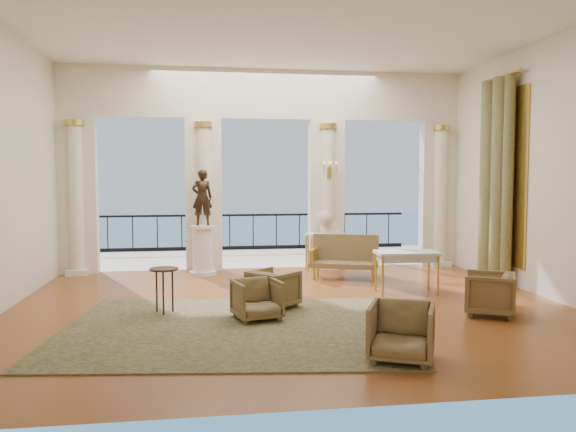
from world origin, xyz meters
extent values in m
plane|color=#542F15|center=(0.00, 0.00, 0.00)|extent=(9.00, 9.00, 0.00)
plane|color=beige|center=(0.00, -4.00, 2.25)|extent=(9.00, 0.00, 9.00)
plane|color=beige|center=(4.50, 0.00, 2.25)|extent=(0.00, 8.00, 8.00)
plane|color=white|center=(0.00, 0.00, 4.50)|extent=(9.00, 9.00, 0.00)
cube|color=beige|center=(0.00, 3.85, 3.95)|extent=(9.00, 0.30, 1.10)
cube|color=beige|center=(-4.10, 3.85, 1.70)|extent=(0.80, 0.30, 3.40)
cylinder|color=beige|center=(-4.10, 3.67, 1.60)|extent=(0.28, 0.28, 3.20)
cylinder|color=gold|center=(-4.10, 3.67, 3.25)|extent=(0.40, 0.40, 0.12)
cube|color=silver|center=(-4.10, 3.67, 0.06)|extent=(0.45, 0.45, 0.12)
cube|color=beige|center=(-1.40, 3.85, 1.70)|extent=(0.80, 0.30, 3.40)
cylinder|color=beige|center=(-1.40, 3.67, 1.60)|extent=(0.28, 0.28, 3.20)
cylinder|color=gold|center=(-1.40, 3.67, 3.25)|extent=(0.40, 0.40, 0.12)
cube|color=silver|center=(-1.40, 3.67, 0.06)|extent=(0.45, 0.45, 0.12)
cube|color=beige|center=(1.40, 3.85, 1.70)|extent=(0.80, 0.30, 3.40)
cylinder|color=beige|center=(1.40, 3.67, 1.60)|extent=(0.28, 0.28, 3.20)
cylinder|color=gold|center=(1.40, 3.67, 3.25)|extent=(0.40, 0.40, 0.12)
cube|color=silver|center=(1.40, 3.67, 0.06)|extent=(0.45, 0.45, 0.12)
cube|color=beige|center=(4.10, 3.85, 1.70)|extent=(0.80, 0.30, 3.40)
cylinder|color=beige|center=(4.10, 3.67, 1.60)|extent=(0.28, 0.28, 3.20)
cylinder|color=gold|center=(4.10, 3.67, 3.25)|extent=(0.40, 0.40, 0.12)
cube|color=silver|center=(4.10, 3.67, 0.06)|extent=(0.45, 0.45, 0.12)
cube|color=beige|center=(0.00, 5.80, -0.05)|extent=(10.00, 3.60, 0.10)
cube|color=black|center=(0.00, 7.40, 1.00)|extent=(9.00, 0.06, 0.06)
cube|color=black|center=(0.00, 7.40, 0.05)|extent=(9.00, 0.06, 0.10)
cylinder|color=black|center=(0.00, 7.40, 0.50)|extent=(0.03, 0.03, 1.00)
cylinder|color=black|center=(-4.10, 7.40, 0.50)|extent=(0.03, 0.03, 1.00)
cylinder|color=black|center=(4.10, 7.40, 0.50)|extent=(0.03, 0.03, 1.00)
cylinder|color=#4C3823|center=(2.00, 6.60, 2.10)|extent=(0.20, 0.20, 4.20)
plane|color=#235A84|center=(0.00, 60.00, -6.00)|extent=(160.00, 160.00, 0.00)
cylinder|color=brown|center=(4.30, 1.05, 2.00)|extent=(0.26, 0.26, 4.00)
cylinder|color=brown|center=(4.26, 1.50, 2.00)|extent=(0.32, 0.32, 4.00)
cylinder|color=brown|center=(4.30, 1.95, 2.00)|extent=(0.26, 0.26, 4.00)
cylinder|color=gold|center=(4.35, 1.50, 4.05)|extent=(0.08, 1.40, 0.08)
cube|color=gold|center=(4.47, 1.50, 2.10)|extent=(0.04, 1.60, 3.40)
cube|color=gold|center=(1.40, 3.53, 2.20)|extent=(0.10, 0.04, 0.25)
cylinder|color=gold|center=(1.26, 3.45, 2.30)|extent=(0.02, 0.02, 0.22)
cylinder|color=gold|center=(1.40, 3.45, 2.30)|extent=(0.02, 0.02, 0.22)
cylinder|color=gold|center=(1.54, 3.45, 2.30)|extent=(0.02, 0.02, 0.22)
cube|color=#293116|center=(-1.00, -1.15, 0.01)|extent=(5.07, 4.16, 0.02)
imported|color=#4F4324|center=(-0.62, -0.71, 0.33)|extent=(0.77, 0.75, 0.66)
imported|color=#4F4324|center=(0.85, -2.80, 0.37)|extent=(0.93, 0.91, 0.74)
imported|color=#4F4324|center=(2.91, -0.94, 0.36)|extent=(0.92, 0.94, 0.73)
imported|color=#4F4324|center=(-0.29, -0.02, 0.34)|extent=(0.91, 0.91, 0.69)
cube|color=#4F4324|center=(1.45, 2.30, 0.30)|extent=(1.47, 1.01, 0.10)
cube|color=#4F4324|center=(1.54, 2.55, 0.63)|extent=(1.30, 0.56, 0.56)
cube|color=gold|center=(0.85, 2.53, 0.49)|extent=(0.27, 0.55, 0.26)
cube|color=gold|center=(2.04, 2.07, 0.49)|extent=(0.27, 0.55, 0.26)
cylinder|color=gold|center=(0.82, 2.30, 0.13)|extent=(0.05, 0.05, 0.25)
cylinder|color=gold|center=(1.92, 1.88, 0.13)|extent=(0.05, 0.05, 0.25)
cylinder|color=gold|center=(0.98, 2.72, 0.13)|extent=(0.05, 0.05, 0.25)
cylinder|color=gold|center=(2.08, 2.30, 0.13)|extent=(0.05, 0.05, 0.25)
cube|color=silver|center=(2.23, 0.80, 0.74)|extent=(1.14, 0.67, 0.05)
cylinder|color=gold|center=(1.72, 0.58, 0.35)|extent=(0.04, 0.04, 0.71)
cylinder|color=gold|center=(2.72, 0.52, 0.35)|extent=(0.04, 0.04, 0.71)
cylinder|color=gold|center=(1.74, 1.08, 0.35)|extent=(0.04, 0.04, 0.71)
cylinder|color=gold|center=(2.75, 1.02, 0.35)|extent=(0.04, 0.04, 0.71)
cylinder|color=silver|center=(-1.43, 3.28, 0.04)|extent=(0.58, 0.58, 0.08)
cylinder|color=silver|center=(-1.43, 3.28, 0.54)|extent=(0.43, 0.43, 0.93)
cylinder|color=silver|center=(-1.43, 3.28, 1.04)|extent=(0.55, 0.55, 0.06)
imported|color=black|center=(-1.43, 3.28, 1.67)|extent=(0.46, 0.33, 1.19)
cube|color=silver|center=(1.30, 3.55, 0.82)|extent=(0.95, 0.65, 0.05)
cylinder|color=gold|center=(0.98, 3.29, 0.40)|extent=(0.04, 0.04, 0.79)
cylinder|color=gold|center=(1.71, 3.58, 0.40)|extent=(0.04, 0.04, 0.79)
cylinder|color=gold|center=(0.88, 3.52, 0.40)|extent=(0.04, 0.04, 0.79)
cylinder|color=gold|center=(1.62, 3.81, 0.40)|extent=(0.04, 0.04, 0.79)
cylinder|color=white|center=(1.30, 3.55, 0.96)|extent=(0.19, 0.19, 0.24)
sphere|color=#CB9099|center=(1.30, 3.55, 1.16)|extent=(0.38, 0.38, 0.38)
cylinder|color=black|center=(-2.00, -0.15, 0.70)|extent=(0.44, 0.44, 0.03)
cylinder|color=black|center=(-1.88, -0.08, 0.34)|extent=(0.03, 0.03, 0.68)
cylinder|color=black|center=(-2.12, -0.08, 0.34)|extent=(0.03, 0.03, 0.68)
cylinder|color=black|center=(-2.01, -0.29, 0.34)|extent=(0.03, 0.03, 0.68)
camera|label=1|loc=(-1.35, -8.85, 2.11)|focal=35.00mm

